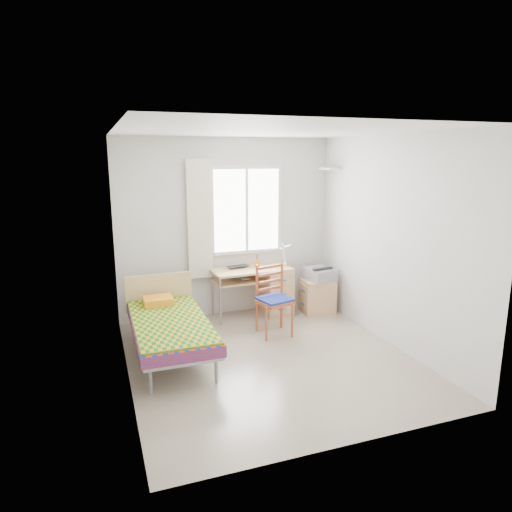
# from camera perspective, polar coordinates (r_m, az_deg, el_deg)

# --- Properties ---
(floor) EXTENTS (3.50, 3.50, 0.00)m
(floor) POSITION_cam_1_polar(r_m,az_deg,el_deg) (5.51, 1.71, -12.70)
(floor) COLOR #BCAD93
(floor) RESTS_ON ground
(ceiling) EXTENTS (3.50, 3.50, 0.00)m
(ceiling) POSITION_cam_1_polar(r_m,az_deg,el_deg) (4.99, 1.91, 15.41)
(ceiling) COLOR white
(ceiling) RESTS_ON wall_back
(wall_back) EXTENTS (3.20, 0.00, 3.20)m
(wall_back) POSITION_cam_1_polar(r_m,az_deg,el_deg) (6.73, -3.68, 3.53)
(wall_back) COLOR silver
(wall_back) RESTS_ON ground
(wall_left) EXTENTS (0.00, 3.50, 3.50)m
(wall_left) POSITION_cam_1_polar(r_m,az_deg,el_deg) (4.76, -16.42, -0.72)
(wall_left) COLOR silver
(wall_left) RESTS_ON ground
(wall_right) EXTENTS (0.00, 3.50, 3.50)m
(wall_right) POSITION_cam_1_polar(r_m,az_deg,el_deg) (5.87, 16.51, 1.71)
(wall_right) COLOR silver
(wall_right) RESTS_ON ground
(window) EXTENTS (1.10, 0.04, 1.30)m
(window) POSITION_cam_1_polar(r_m,az_deg,el_deg) (6.76, -1.20, 5.73)
(window) COLOR white
(window) RESTS_ON wall_back
(curtain) EXTENTS (0.35, 0.05, 1.70)m
(curtain) POSITION_cam_1_polar(r_m,az_deg,el_deg) (6.54, -7.07, 4.52)
(curtain) COLOR beige
(curtain) RESTS_ON wall_back
(floating_shelf) EXTENTS (0.20, 0.32, 0.03)m
(floating_shelf) POSITION_cam_1_polar(r_m,az_deg,el_deg) (6.90, 9.26, 10.71)
(floating_shelf) COLOR white
(floating_shelf) RESTS_ON wall_right
(bed) EXTENTS (0.88, 1.84, 0.80)m
(bed) POSITION_cam_1_polar(r_m,az_deg,el_deg) (5.58, -10.81, -8.29)
(bed) COLOR gray
(bed) RESTS_ON floor
(desk) EXTENTS (1.18, 0.59, 0.72)m
(desk) POSITION_cam_1_polar(r_m,az_deg,el_deg) (6.85, 1.85, -4.05)
(desk) COLOR tan
(desk) RESTS_ON floor
(chair) EXTENTS (0.49, 0.49, 0.93)m
(chair) POSITION_cam_1_polar(r_m,az_deg,el_deg) (6.08, 2.21, -4.94)
(chair) COLOR #9F4C1E
(chair) RESTS_ON floor
(cabinet) EXTENTS (0.50, 0.45, 0.51)m
(cabinet) POSITION_cam_1_polar(r_m,az_deg,el_deg) (7.02, 7.65, -4.96)
(cabinet) COLOR tan
(cabinet) RESTS_ON floor
(printer) EXTENTS (0.44, 0.49, 0.19)m
(printer) POSITION_cam_1_polar(r_m,az_deg,el_deg) (6.93, 7.93, -2.21)
(printer) COLOR gray
(printer) RESTS_ON cabinet
(laptop) EXTENTS (0.38, 0.29, 0.03)m
(laptop) POSITION_cam_1_polar(r_m,az_deg,el_deg) (6.68, -2.08, -1.45)
(laptop) COLOR black
(laptop) RESTS_ON desk
(pen_cup) EXTENTS (0.09, 0.09, 0.10)m
(pen_cup) POSITION_cam_1_polar(r_m,az_deg,el_deg) (6.82, 0.16, -0.83)
(pen_cup) COLOR #FDA71C
(pen_cup) RESTS_ON desk
(task_lamp) EXTENTS (0.22, 0.32, 0.39)m
(task_lamp) POSITION_cam_1_polar(r_m,az_deg,el_deg) (6.70, 3.47, 0.61)
(task_lamp) COLOR white
(task_lamp) RESTS_ON desk
(book) EXTENTS (0.19, 0.23, 0.02)m
(book) POSITION_cam_1_polar(r_m,az_deg,el_deg) (6.65, -2.23, -2.82)
(book) COLOR gray
(book) RESTS_ON desk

